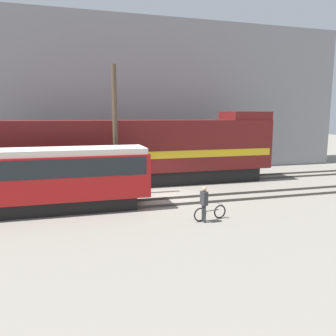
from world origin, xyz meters
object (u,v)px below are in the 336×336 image
(utility_pole_left, at_px, (115,131))
(streetcar, at_px, (36,177))
(bicycle, at_px, (210,213))
(person, at_px, (204,201))
(freight_locomotive, at_px, (138,151))

(utility_pole_left, bearing_deg, streetcar, -148.11)
(streetcar, height_order, bicycle, streetcar)
(utility_pole_left, bearing_deg, person, -63.52)
(streetcar, distance_m, person, 8.37)
(freight_locomotive, bearing_deg, streetcar, -139.03)
(bicycle, distance_m, person, 0.82)
(bicycle, relative_size, person, 1.04)
(bicycle, bearing_deg, utility_pole_left, 120.21)
(freight_locomotive, xyz_separation_m, utility_pole_left, (-1.85, -2.66, 1.51))
(streetcar, distance_m, utility_pole_left, 5.44)
(streetcar, height_order, person, streetcar)
(bicycle, relative_size, utility_pole_left, 0.22)
(freight_locomotive, height_order, bicycle, freight_locomotive)
(freight_locomotive, distance_m, streetcar, 8.13)
(streetcar, bearing_deg, utility_pole_left, 31.89)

